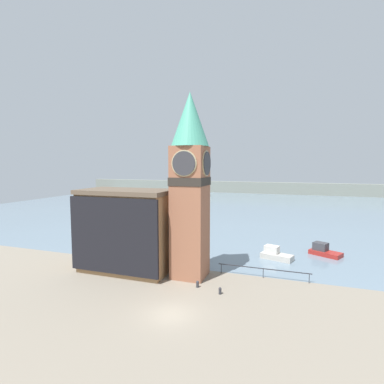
{
  "coord_description": "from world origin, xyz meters",
  "views": [
    {
      "loc": [
        9.66,
        -22.34,
        12.68
      ],
      "look_at": [
        -0.39,
        6.64,
        9.86
      ],
      "focal_mm": 28.0,
      "sensor_mm": 36.0,
      "label": 1
    }
  ],
  "objects_px": {
    "clock_tower": "(190,181)",
    "boat_far": "(324,251)",
    "pier_building": "(126,230)",
    "mooring_bollard_near": "(198,284)",
    "mooring_bollard_far": "(220,290)",
    "boat_near": "(275,254)"
  },
  "relations": [
    {
      "from": "clock_tower",
      "to": "boat_far",
      "type": "relative_size",
      "value": 4.49
    },
    {
      "from": "pier_building",
      "to": "mooring_bollard_near",
      "type": "bearing_deg",
      "value": -11.82
    },
    {
      "from": "mooring_bollard_near",
      "to": "mooring_bollard_far",
      "type": "relative_size",
      "value": 1.01
    },
    {
      "from": "clock_tower",
      "to": "mooring_bollard_far",
      "type": "relative_size",
      "value": 29.61
    },
    {
      "from": "mooring_bollard_near",
      "to": "pier_building",
      "type": "bearing_deg",
      "value": 168.18
    },
    {
      "from": "pier_building",
      "to": "mooring_bollard_near",
      "type": "distance_m",
      "value": 10.83
    },
    {
      "from": "clock_tower",
      "to": "boat_near",
      "type": "bearing_deg",
      "value": 47.44
    },
    {
      "from": "boat_far",
      "to": "mooring_bollard_far",
      "type": "xyz_separation_m",
      "value": [
        -10.72,
        -17.19,
        -0.23
      ]
    },
    {
      "from": "boat_near",
      "to": "mooring_bollard_near",
      "type": "xyz_separation_m",
      "value": [
        -7.02,
        -12.28,
        -0.25
      ]
    },
    {
      "from": "boat_near",
      "to": "clock_tower",
      "type": "bearing_deg",
      "value": -114.86
    },
    {
      "from": "mooring_bollard_far",
      "to": "boat_far",
      "type": "bearing_deg",
      "value": 58.05
    },
    {
      "from": "pier_building",
      "to": "boat_near",
      "type": "relative_size",
      "value": 2.48
    },
    {
      "from": "mooring_bollard_far",
      "to": "pier_building",
      "type": "bearing_deg",
      "value": 166.88
    },
    {
      "from": "boat_far",
      "to": "pier_building",
      "type": "bearing_deg",
      "value": -119.26
    },
    {
      "from": "boat_near",
      "to": "boat_far",
      "type": "distance_m",
      "value": 7.51
    },
    {
      "from": "clock_tower",
      "to": "mooring_bollard_far",
      "type": "distance_m",
      "value": 11.94
    },
    {
      "from": "boat_near",
      "to": "mooring_bollard_near",
      "type": "relative_size",
      "value": 6.37
    },
    {
      "from": "boat_far",
      "to": "mooring_bollard_far",
      "type": "bearing_deg",
      "value": -93.21
    },
    {
      "from": "clock_tower",
      "to": "boat_far",
      "type": "bearing_deg",
      "value": 42.13
    },
    {
      "from": "pier_building",
      "to": "boat_far",
      "type": "height_order",
      "value": "pier_building"
    },
    {
      "from": "pier_building",
      "to": "boat_near",
      "type": "bearing_deg",
      "value": 31.64
    },
    {
      "from": "boat_near",
      "to": "mooring_bollard_far",
      "type": "height_order",
      "value": "boat_near"
    }
  ]
}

